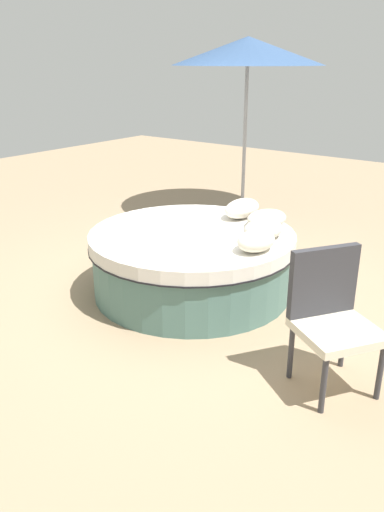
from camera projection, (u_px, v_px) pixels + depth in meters
ground_plane at (192, 290)px, 5.10m from camera, size 16.00×16.00×0.00m
round_bed at (192, 261)px, 4.99m from camera, size 2.00×2.00×0.62m
throw_pillow_0 at (256, 241)px, 4.38m from camera, size 0.41×0.29×0.18m
throw_pillow_1 at (263, 229)px, 4.70m from camera, size 0.43×0.34×0.16m
throw_pillow_2 at (267, 218)px, 5.04m from camera, size 0.48×0.35×0.15m
throw_pillow_3 at (242, 208)px, 5.31m from camera, size 0.49×0.29×0.19m
patio_chair at (331, 310)px, 3.48m from camera, size 0.71×0.70×0.98m
patio_umbrella at (248, 53)px, 6.85m from camera, size 2.09×2.09×2.46m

